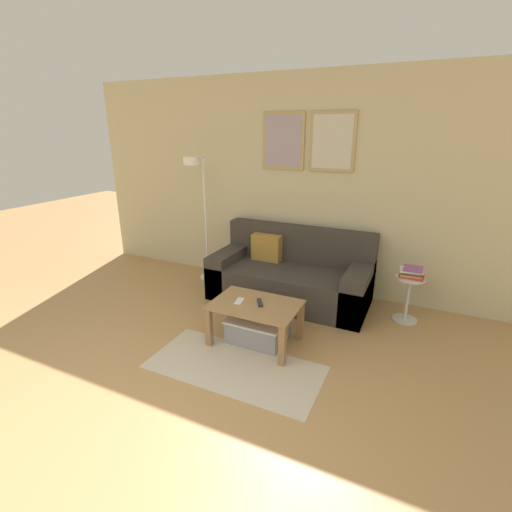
{
  "coord_description": "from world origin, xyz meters",
  "views": [
    {
      "loc": [
        1.62,
        -0.88,
        1.94
      ],
      "look_at": [
        0.27,
        1.96,
        0.85
      ],
      "focal_mm": 26.0,
      "sensor_mm": 36.0,
      "label": 1
    }
  ],
  "objects_px": {
    "storage_bin": "(258,328)",
    "remote_control": "(260,303)",
    "floor_lamp": "(198,194)",
    "side_table": "(408,295)",
    "book_stack": "(412,272)",
    "cell_phone": "(239,301)",
    "coffee_table": "(255,311)",
    "couch": "(291,276)"
  },
  "relations": [
    {
      "from": "couch",
      "to": "book_stack",
      "type": "height_order",
      "value": "couch"
    },
    {
      "from": "cell_phone",
      "to": "side_table",
      "type": "bearing_deg",
      "value": 27.17
    },
    {
      "from": "floor_lamp",
      "to": "coffee_table",
      "type": "bearing_deg",
      "value": -38.94
    },
    {
      "from": "coffee_table",
      "to": "storage_bin",
      "type": "xyz_separation_m",
      "value": [
        0.0,
        0.05,
        -0.2
      ]
    },
    {
      "from": "storage_bin",
      "to": "cell_phone",
      "type": "bearing_deg",
      "value": -156.26
    },
    {
      "from": "book_stack",
      "to": "cell_phone",
      "type": "height_order",
      "value": "book_stack"
    },
    {
      "from": "storage_bin",
      "to": "side_table",
      "type": "xyz_separation_m",
      "value": [
        1.25,
        1.01,
        0.18
      ]
    },
    {
      "from": "storage_bin",
      "to": "floor_lamp",
      "type": "relative_size",
      "value": 0.34
    },
    {
      "from": "floor_lamp",
      "to": "side_table",
      "type": "height_order",
      "value": "floor_lamp"
    },
    {
      "from": "storage_bin",
      "to": "remote_control",
      "type": "relative_size",
      "value": 3.65
    },
    {
      "from": "coffee_table",
      "to": "cell_phone",
      "type": "bearing_deg",
      "value": -172.31
    },
    {
      "from": "cell_phone",
      "to": "remote_control",
      "type": "bearing_deg",
      "value": 1.65
    },
    {
      "from": "remote_control",
      "to": "coffee_table",
      "type": "bearing_deg",
      "value": 177.26
    },
    {
      "from": "storage_bin",
      "to": "floor_lamp",
      "type": "height_order",
      "value": "floor_lamp"
    },
    {
      "from": "side_table",
      "to": "remote_control",
      "type": "distance_m",
      "value": 1.61
    },
    {
      "from": "side_table",
      "to": "book_stack",
      "type": "distance_m",
      "value": 0.25
    },
    {
      "from": "couch",
      "to": "book_stack",
      "type": "xyz_separation_m",
      "value": [
        1.3,
        0.02,
        0.26
      ]
    },
    {
      "from": "couch",
      "to": "floor_lamp",
      "type": "height_order",
      "value": "floor_lamp"
    },
    {
      "from": "coffee_table",
      "to": "side_table",
      "type": "bearing_deg",
      "value": 40.18
    },
    {
      "from": "floor_lamp",
      "to": "cell_phone",
      "type": "distance_m",
      "value": 1.71
    },
    {
      "from": "couch",
      "to": "cell_phone",
      "type": "xyz_separation_m",
      "value": [
        -0.11,
        -1.08,
        0.12
      ]
    },
    {
      "from": "book_stack",
      "to": "cell_phone",
      "type": "relative_size",
      "value": 1.76
    },
    {
      "from": "floor_lamp",
      "to": "side_table",
      "type": "xyz_separation_m",
      "value": [
        2.53,
        0.03,
        -0.87
      ]
    },
    {
      "from": "side_table",
      "to": "cell_phone",
      "type": "relative_size",
      "value": 3.52
    },
    {
      "from": "couch",
      "to": "storage_bin",
      "type": "distance_m",
      "value": 1.02
    },
    {
      "from": "couch",
      "to": "remote_control",
      "type": "xyz_separation_m",
      "value": [
        0.08,
        -1.04,
        0.13
      ]
    },
    {
      "from": "storage_bin",
      "to": "remote_control",
      "type": "xyz_separation_m",
      "value": [
        0.03,
        -0.03,
        0.29
      ]
    },
    {
      "from": "cell_phone",
      "to": "floor_lamp",
      "type": "bearing_deg",
      "value": 126.49
    },
    {
      "from": "coffee_table",
      "to": "side_table",
      "type": "distance_m",
      "value": 1.64
    },
    {
      "from": "coffee_table",
      "to": "floor_lamp",
      "type": "relative_size",
      "value": 0.5
    },
    {
      "from": "couch",
      "to": "cell_phone",
      "type": "bearing_deg",
      "value": -96.07
    },
    {
      "from": "storage_bin",
      "to": "cell_phone",
      "type": "relative_size",
      "value": 3.91
    },
    {
      "from": "coffee_table",
      "to": "remote_control",
      "type": "height_order",
      "value": "remote_control"
    },
    {
      "from": "side_table",
      "to": "remote_control",
      "type": "xyz_separation_m",
      "value": [
        -1.22,
        -1.04,
        0.12
      ]
    },
    {
      "from": "storage_bin",
      "to": "book_stack",
      "type": "relative_size",
      "value": 2.22
    },
    {
      "from": "coffee_table",
      "to": "remote_control",
      "type": "bearing_deg",
      "value": 28.91
    },
    {
      "from": "coffee_table",
      "to": "cell_phone",
      "type": "relative_size",
      "value": 5.76
    },
    {
      "from": "book_stack",
      "to": "remote_control",
      "type": "distance_m",
      "value": 1.63
    },
    {
      "from": "storage_bin",
      "to": "remote_control",
      "type": "distance_m",
      "value": 0.3
    },
    {
      "from": "floor_lamp",
      "to": "side_table",
      "type": "bearing_deg",
      "value": 0.69
    },
    {
      "from": "coffee_table",
      "to": "side_table",
      "type": "height_order",
      "value": "side_table"
    },
    {
      "from": "cell_phone",
      "to": "couch",
      "type": "bearing_deg",
      "value": 73.65
    }
  ]
}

